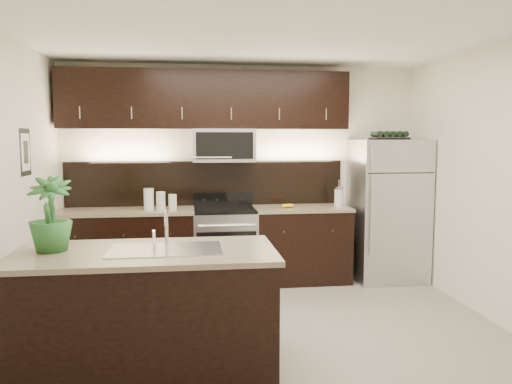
# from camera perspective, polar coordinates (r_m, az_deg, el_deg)

# --- Properties ---
(ground) EXTENTS (4.50, 4.50, 0.00)m
(ground) POSITION_cam_1_polar(r_m,az_deg,el_deg) (4.73, 1.05, -15.99)
(ground) COLOR gray
(ground) RESTS_ON ground
(room_walls) EXTENTS (4.52, 4.02, 2.71)m
(room_walls) POSITION_cam_1_polar(r_m,az_deg,el_deg) (4.33, -0.29, 5.01)
(room_walls) COLOR silver
(room_walls) RESTS_ON ground
(counter_run) EXTENTS (3.51, 0.65, 0.94)m
(counter_run) POSITION_cam_1_polar(r_m,az_deg,el_deg) (6.17, -5.50, -6.20)
(counter_run) COLOR black
(counter_run) RESTS_ON ground
(upper_fixtures) EXTENTS (3.49, 0.40, 1.66)m
(upper_fixtures) POSITION_cam_1_polar(r_m,az_deg,el_deg) (6.19, -5.45, 9.39)
(upper_fixtures) COLOR black
(upper_fixtures) RESTS_ON counter_run
(island) EXTENTS (1.96, 0.96, 0.94)m
(island) POSITION_cam_1_polar(r_m,az_deg,el_deg) (3.99, -12.38, -13.12)
(island) COLOR black
(island) RESTS_ON ground
(sink_faucet) EXTENTS (0.84, 0.50, 0.28)m
(sink_faucet) POSITION_cam_1_polar(r_m,az_deg,el_deg) (3.86, -10.29, -6.27)
(sink_faucet) COLOR silver
(sink_faucet) RESTS_ON island
(refrigerator) EXTENTS (0.85, 0.77, 1.77)m
(refrigerator) POSITION_cam_1_polar(r_m,az_deg,el_deg) (6.51, 14.76, -2.02)
(refrigerator) COLOR #B2B2B7
(refrigerator) RESTS_ON ground
(wine_rack) EXTENTS (0.44, 0.27, 0.10)m
(wine_rack) POSITION_cam_1_polar(r_m,az_deg,el_deg) (6.45, 14.98, 6.22)
(wine_rack) COLOR black
(wine_rack) RESTS_ON refrigerator
(plant) EXTENTS (0.35, 0.35, 0.56)m
(plant) POSITION_cam_1_polar(r_m,az_deg,el_deg) (4.00, -22.46, -2.33)
(plant) COLOR #28652A
(plant) RESTS_ON island
(canisters) EXTENTS (0.39, 0.13, 0.26)m
(canisters) POSITION_cam_1_polar(r_m,az_deg,el_deg) (6.02, -11.16, -0.94)
(canisters) COLOR silver
(canisters) RESTS_ON counter_run
(french_press) EXTENTS (0.11, 0.11, 0.33)m
(french_press) POSITION_cam_1_polar(r_m,az_deg,el_deg) (6.29, 9.44, -0.56)
(french_press) COLOR silver
(french_press) RESTS_ON counter_run
(bananas) EXTENTS (0.19, 0.17, 0.05)m
(bananas) POSITION_cam_1_polar(r_m,az_deg,el_deg) (6.10, 3.18, -1.59)
(bananas) COLOR gold
(bananas) RESTS_ON counter_run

